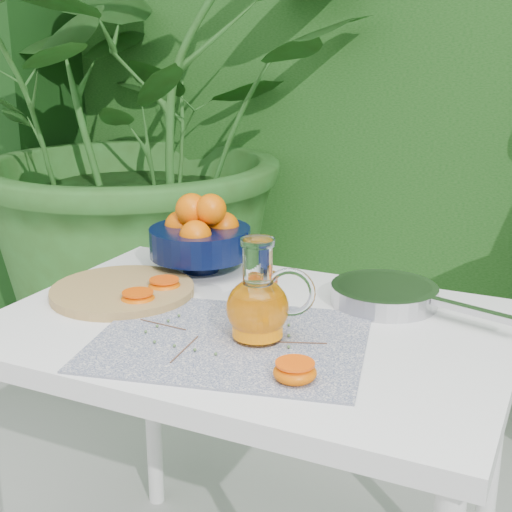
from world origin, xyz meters
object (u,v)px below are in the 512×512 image
at_px(white_table, 252,359).
at_px(fruit_bowl, 200,235).
at_px(saute_pan, 386,294).
at_px(juice_pitcher, 259,305).
at_px(cutting_board, 123,291).

relative_size(white_table, fruit_bowl, 3.24).
height_order(fruit_bowl, saute_pan, fruit_bowl).
xyz_separation_m(juice_pitcher, saute_pan, (0.16, 0.28, -0.05)).
bearing_deg(cutting_board, white_table, -2.51).
xyz_separation_m(fruit_bowl, juice_pitcher, (0.30, -0.32, -0.02)).
distance_m(white_table, fruit_bowl, 0.39).
relative_size(white_table, saute_pan, 2.44).
relative_size(juice_pitcher, saute_pan, 0.47).
distance_m(juice_pitcher, saute_pan, 0.33).
xyz_separation_m(white_table, fruit_bowl, (-0.25, 0.24, 0.17)).
bearing_deg(fruit_bowl, juice_pitcher, -46.59).
bearing_deg(white_table, fruit_bowl, 136.01).
distance_m(fruit_bowl, juice_pitcher, 0.44).
distance_m(fruit_bowl, saute_pan, 0.47).
bearing_deg(cutting_board, juice_pitcher, -13.89).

